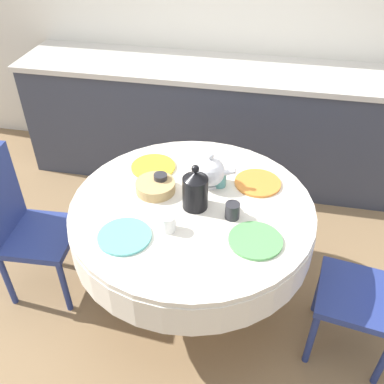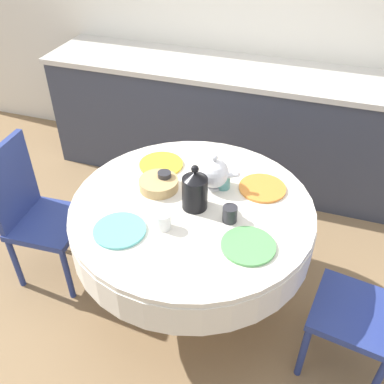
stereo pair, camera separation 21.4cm
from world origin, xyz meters
TOP-DOWN VIEW (x-y plane):
  - ground_plane at (0.00, 0.00)m, footprint 12.00×12.00m
  - wall_back at (0.00, 1.74)m, footprint 7.00×0.05m
  - kitchen_counter at (0.00, 1.40)m, footprint 3.24×0.64m
  - dining_table at (0.00, 0.00)m, footprint 1.27×1.27m
  - chair_left at (0.97, -0.15)m, footprint 0.46×0.46m
  - chair_right at (-0.98, -0.06)m, footprint 0.42×0.42m
  - plate_near_left at (-0.26, -0.30)m, footprint 0.25×0.25m
  - cup_near_left at (-0.07, -0.21)m, footprint 0.07×0.07m
  - plate_near_right at (0.34, -0.21)m, footprint 0.25×0.25m
  - cup_near_right at (0.21, -0.06)m, footprint 0.07×0.07m
  - plate_far_left at (-0.28, 0.28)m, footprint 0.25×0.25m
  - cup_far_left at (-0.19, 0.11)m, footprint 0.07×0.07m
  - plate_far_right at (0.32, 0.24)m, footprint 0.25×0.25m
  - cup_far_right at (0.11, 0.19)m, footprint 0.07×0.07m
  - coffee_carafe at (0.02, -0.01)m, footprint 0.13×0.13m
  - teapot at (0.06, 0.18)m, footprint 0.22×0.16m
  - bread_basket at (-0.21, 0.07)m, footprint 0.21×0.21m

SIDE VIEW (x-z plane):
  - ground_plane at x=0.00m, z-range 0.00..0.00m
  - kitchen_counter at x=0.00m, z-range 0.00..0.94m
  - chair_left at x=0.97m, z-range 0.04..0.97m
  - chair_right at x=-0.98m, z-range 0.04..0.97m
  - dining_table at x=0.00m, z-range 0.25..1.01m
  - plate_near_left at x=-0.26m, z-range 0.76..0.77m
  - plate_near_right at x=0.34m, z-range 0.76..0.77m
  - plate_far_left at x=-0.28m, z-range 0.76..0.77m
  - plate_far_right at x=0.32m, z-range 0.76..0.77m
  - bread_basket at x=-0.21m, z-range 0.76..0.81m
  - cup_near_left at x=-0.07m, z-range 0.76..0.84m
  - cup_near_right at x=0.21m, z-range 0.76..0.84m
  - cup_far_left at x=-0.19m, z-range 0.76..0.84m
  - cup_far_right at x=0.11m, z-range 0.76..0.84m
  - teapot at x=0.06m, z-range 0.74..0.95m
  - coffee_carafe at x=0.02m, z-range 0.74..0.99m
  - wall_back at x=0.00m, z-range 0.00..2.60m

